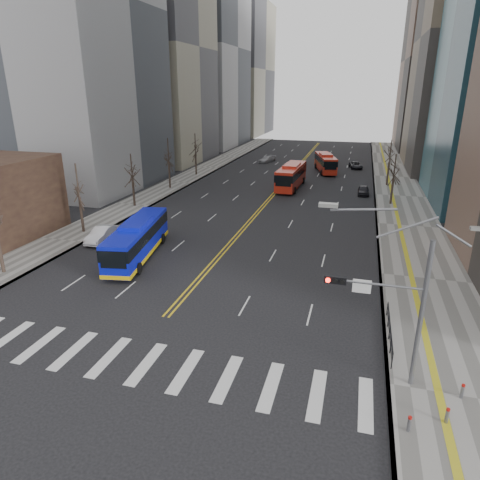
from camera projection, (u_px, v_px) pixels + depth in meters
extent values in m
plane|color=black|center=(128.00, 360.00, 24.17)|extent=(220.00, 220.00, 0.00)
cube|color=slate|center=(400.00, 196.00, 60.50)|extent=(7.00, 130.00, 0.15)
cube|color=slate|center=(178.00, 183.00, 69.15)|extent=(5.00, 130.00, 0.15)
cube|color=silver|center=(7.00, 338.00, 26.28)|extent=(0.70, 4.00, 0.01)
cube|color=silver|center=(40.00, 344.00, 25.67)|extent=(0.70, 4.00, 0.01)
cube|color=silver|center=(74.00, 350.00, 25.07)|extent=(0.70, 4.00, 0.01)
cube|color=silver|center=(109.00, 357.00, 24.47)|extent=(0.70, 4.00, 0.01)
cube|color=silver|center=(147.00, 364.00, 23.87)|extent=(0.70, 4.00, 0.01)
cube|color=silver|center=(186.00, 371.00, 23.27)|extent=(0.70, 4.00, 0.01)
cube|color=silver|center=(227.00, 378.00, 22.67)|extent=(0.70, 4.00, 0.01)
cube|color=silver|center=(271.00, 386.00, 22.06)|extent=(0.70, 4.00, 0.01)
cube|color=silver|center=(317.00, 394.00, 21.46)|extent=(0.70, 4.00, 0.01)
cube|color=silver|center=(366.00, 403.00, 20.86)|extent=(0.70, 4.00, 0.01)
cube|color=gold|center=(288.00, 177.00, 74.10)|extent=(0.15, 100.00, 0.01)
cube|color=gold|center=(290.00, 177.00, 74.00)|extent=(0.15, 100.00, 0.01)
cube|color=#9B9A9D|center=(58.00, 1.00, 59.60)|extent=(22.00, 24.00, 52.00)
cube|color=#9D977F|center=(147.00, 48.00, 84.52)|extent=(22.00, 22.00, 44.00)
cube|color=#9B9A9D|center=(200.00, 48.00, 108.08)|extent=(20.00, 26.00, 48.00)
cube|color=#9D977F|center=(238.00, 70.00, 138.19)|extent=(18.00, 30.00, 40.00)
cube|color=brown|center=(444.00, 59.00, 103.14)|extent=(18.00, 30.00, 42.00)
cylinder|color=slate|center=(421.00, 318.00, 20.77)|extent=(0.24, 0.24, 8.00)
cylinder|color=slate|center=(376.00, 284.00, 20.84)|extent=(4.50, 0.12, 0.12)
cube|color=black|center=(335.00, 280.00, 21.34)|extent=(1.10, 0.28, 0.38)
cylinder|color=#FF190C|center=(328.00, 280.00, 21.28)|extent=(0.24, 0.08, 0.24)
cylinder|color=black|center=(335.00, 281.00, 21.19)|extent=(0.24, 0.08, 0.24)
cylinder|color=black|center=(342.00, 282.00, 21.10)|extent=(0.24, 0.08, 0.24)
cube|color=silver|center=(362.00, 286.00, 21.07)|extent=(0.90, 0.06, 0.70)
cube|color=#999993|center=(328.00, 205.00, 20.21)|extent=(0.90, 0.35, 0.18)
cube|color=black|center=(390.00, 325.00, 25.59)|extent=(0.04, 6.00, 0.04)
cylinder|color=black|center=(392.00, 361.00, 23.03)|extent=(0.06, 0.06, 1.00)
cylinder|color=black|center=(391.00, 346.00, 24.39)|extent=(0.06, 0.06, 1.00)
cylinder|color=black|center=(389.00, 332.00, 25.75)|extent=(0.06, 0.06, 1.00)
cylinder|color=black|center=(388.00, 320.00, 27.12)|extent=(0.06, 0.06, 1.00)
cylinder|color=black|center=(387.00, 309.00, 28.48)|extent=(0.06, 0.06, 1.00)
cylinder|color=slate|center=(409.00, 425.00, 18.88)|extent=(0.16, 0.16, 0.70)
cylinder|color=#B2140F|center=(410.00, 418.00, 18.75)|extent=(0.17, 0.17, 0.10)
cylinder|color=slate|center=(447.00, 416.00, 19.35)|extent=(0.16, 0.16, 0.70)
cylinder|color=#B2140F|center=(448.00, 410.00, 19.22)|extent=(0.17, 0.17, 0.10)
cylinder|color=slate|center=(462.00, 392.00, 20.91)|extent=(0.16, 0.16, 0.70)
cylinder|color=#B2140F|center=(464.00, 385.00, 20.78)|extent=(0.17, 0.17, 0.10)
cylinder|color=black|center=(0.00, 252.00, 34.87)|extent=(0.28, 0.28, 3.75)
cylinder|color=black|center=(82.00, 215.00, 44.82)|extent=(0.28, 0.28, 3.90)
cylinder|color=black|center=(134.00, 193.00, 54.85)|extent=(0.28, 0.28, 3.60)
cylinder|color=black|center=(170.00, 176.00, 64.75)|extent=(0.28, 0.28, 4.00)
cylinder|color=black|center=(196.00, 164.00, 74.76)|extent=(0.28, 0.28, 3.80)
cylinder|color=black|center=(392.00, 192.00, 55.78)|extent=(0.28, 0.28, 3.50)
cylinder|color=black|center=(388.00, 174.00, 66.62)|extent=(0.28, 0.28, 3.75)
cube|color=#0C15C1|center=(138.00, 239.00, 38.39)|extent=(4.46, 11.88, 2.75)
cube|color=black|center=(137.00, 233.00, 38.20)|extent=(4.52, 11.91, 0.99)
cube|color=#0C15C1|center=(136.00, 223.00, 37.89)|extent=(2.63, 4.35, 0.40)
cube|color=yellow|center=(139.00, 251.00, 38.78)|extent=(4.52, 11.91, 0.35)
cylinder|color=black|center=(110.00, 267.00, 35.41)|extent=(0.47, 1.04, 1.00)
cylinder|color=black|center=(139.00, 268.00, 35.20)|extent=(0.47, 1.04, 1.00)
cylinder|color=black|center=(139.00, 238.00, 42.40)|extent=(0.47, 1.04, 1.00)
cylinder|color=black|center=(163.00, 239.00, 42.18)|extent=(0.47, 1.04, 1.00)
cube|color=red|center=(291.00, 176.00, 65.18)|extent=(3.02, 11.61, 3.00)
cube|color=black|center=(291.00, 172.00, 64.99)|extent=(3.08, 11.64, 1.07)
cube|color=red|center=(292.00, 165.00, 64.64)|extent=(2.23, 4.11, 0.40)
cylinder|color=black|center=(277.00, 189.00, 62.70)|extent=(0.33, 1.01, 1.00)
cylinder|color=black|center=(295.00, 190.00, 61.95)|extent=(0.33, 1.01, 1.00)
cylinder|color=black|center=(287.00, 180.00, 69.32)|extent=(0.33, 1.01, 1.00)
cylinder|color=black|center=(303.00, 181.00, 68.57)|extent=(0.33, 1.01, 1.00)
cube|color=red|center=(325.00, 163.00, 77.72)|extent=(4.96, 10.76, 2.70)
cube|color=black|center=(326.00, 160.00, 77.54)|extent=(5.03, 10.79, 0.98)
cube|color=red|center=(326.00, 155.00, 77.23)|extent=(2.78, 4.04, 0.40)
cylinder|color=black|center=(321.00, 173.00, 74.98)|extent=(0.54, 1.04, 1.00)
cylinder|color=black|center=(335.00, 173.00, 74.94)|extent=(0.54, 1.04, 1.00)
cylinder|color=black|center=(316.00, 166.00, 81.31)|extent=(0.54, 1.04, 1.00)
cylinder|color=black|center=(328.00, 166.00, 81.27)|extent=(0.54, 1.04, 1.00)
imported|color=white|center=(102.00, 234.00, 42.64)|extent=(1.77, 4.59, 1.49)
imported|color=black|center=(364.00, 190.00, 61.35)|extent=(1.60, 3.88, 1.32)
imported|color=#ABABB0|center=(267.00, 159.00, 88.11)|extent=(3.45, 4.72, 1.27)
imported|color=black|center=(356.00, 165.00, 81.49)|extent=(2.88, 4.80, 1.25)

